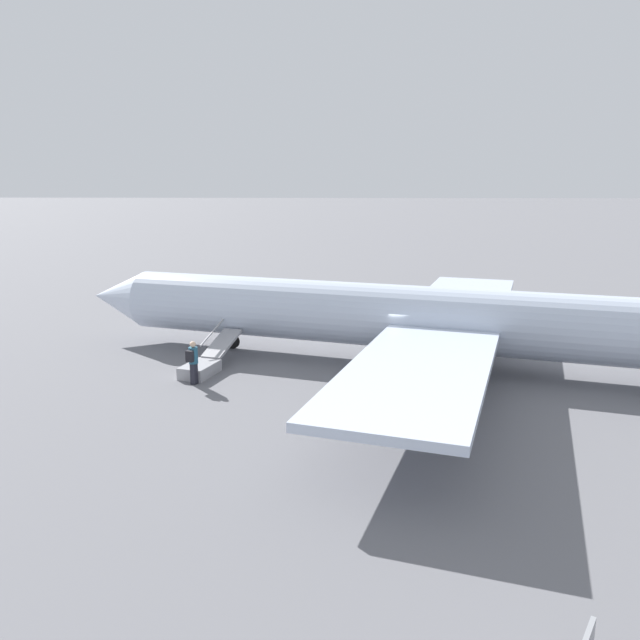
{
  "coord_description": "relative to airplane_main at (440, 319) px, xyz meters",
  "views": [
    {
      "loc": [
        2.89,
        26.28,
        7.81
      ],
      "look_at": [
        4.14,
        -0.31,
        1.92
      ],
      "focal_mm": 35.0,
      "sensor_mm": 36.0,
      "label": 1
    }
  ],
  "objects": [
    {
      "name": "boarding_stairs",
      "position": [
        9.87,
        1.19,
        -1.78
      ],
      "size": [
        2.09,
        4.14,
        1.77
      ],
      "rotation": [
        0.0,
        0.0,
        -1.86
      ],
      "color": "#99999E",
      "rests_on": "ground"
    },
    {
      "name": "airplane_main",
      "position": [
        0.0,
        0.0,
        0.0
      ],
      "size": [
        33.08,
        25.7,
        7.22
      ],
      "rotation": [
        0.0,
        0.0,
        -0.28
      ],
      "color": "silver",
      "rests_on": "ground"
    },
    {
      "name": "passenger",
      "position": [
        9.96,
        2.72,
        -1.15
      ],
      "size": [
        0.42,
        0.56,
        1.74
      ],
      "rotation": [
        0.0,
        0.0,
        -1.86
      ],
      "color": "#23232D",
      "rests_on": "ground"
    },
    {
      "name": "ground_plane",
      "position": [
        0.98,
        -0.29,
        -2.16
      ],
      "size": [
        600.0,
        600.0,
        0.0
      ],
      "primitive_type": "plane",
      "color": "slate"
    }
  ]
}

